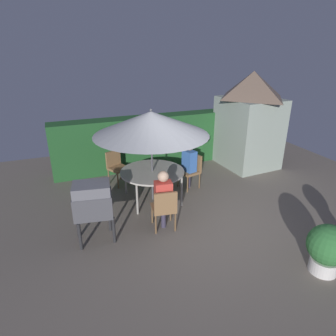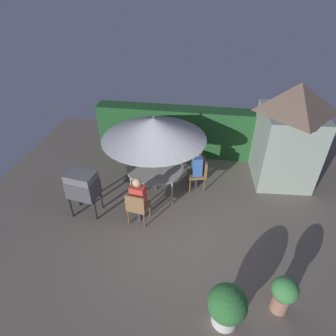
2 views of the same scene
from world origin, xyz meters
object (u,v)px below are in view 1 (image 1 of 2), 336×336
patio_table (152,173)px  bbq_grill (93,201)px  chair_toward_hedge (117,165)px  garden_shed (249,119)px  potted_plant_by_grill (328,248)px  patio_umbrella (151,123)px  chair_near_shed (164,207)px  person_in_blue (189,160)px  chair_far_side (192,168)px  person_in_red (163,193)px

patio_table → bbq_grill: (-1.53, -1.15, 0.14)m
chair_toward_hedge → garden_shed: bearing=-1.1°
potted_plant_by_grill → patio_umbrella: bearing=118.7°
garden_shed → chair_near_shed: (-3.64, -2.46, -0.93)m
chair_near_shed → chair_toward_hedge: same height
patio_umbrella → bbq_grill: patio_umbrella is taller
chair_near_shed → person_in_blue: bearing=51.1°
garden_shed → potted_plant_by_grill: 4.93m
chair_near_shed → chair_far_side: same height
patio_table → garden_shed: bearing=18.5°
patio_umbrella → chair_near_shed: (-0.18, -1.30, -1.38)m
person_in_red → chair_toward_hedge: bearing=100.1°
patio_umbrella → person_in_blue: bearing=14.3°
patio_table → chair_far_side: (1.18, 0.30, -0.19)m
patio_table → patio_umbrella: (-0.00, 0.00, 1.20)m
chair_toward_hedge → person_in_red: size_ratio=0.71×
patio_umbrella → potted_plant_by_grill: (1.86, -3.40, -1.43)m
bbq_grill → potted_plant_by_grill: bbq_grill is taller
patio_table → bbq_grill: size_ratio=1.27×
chair_near_shed → garden_shed: bearing=34.0°
garden_shed → chair_far_side: garden_shed is taller
garden_shed → patio_table: garden_shed is taller
chair_near_shed → chair_toward_hedge: 2.58m
chair_near_shed → person_in_blue: (1.28, 1.58, 0.26)m
person_in_red → patio_umbrella: bearing=82.1°
chair_toward_hedge → person_in_red: person_in_red is taller
bbq_grill → potted_plant_by_grill: (3.40, -2.25, -0.37)m
chair_near_shed → potted_plant_by_grill: (2.04, -2.10, -0.05)m
chair_near_shed → bbq_grill: bearing=173.7°
chair_toward_hedge → person_in_red: bearing=-79.9°
chair_far_side → potted_plant_by_grill: size_ratio=1.04×
patio_table → chair_far_side: chair_far_side is taller
garden_shed → person_in_red: (-3.63, -2.38, -0.66)m
patio_table → chair_far_side: size_ratio=1.69×
bbq_grill → chair_toward_hedge: 2.59m
bbq_grill → person_in_red: 1.37m
garden_shed → chair_far_side: size_ratio=3.15×
patio_table → chair_far_side: 1.23m
person_in_red → person_in_blue: 1.96m
person_in_red → bbq_grill: bearing=177.3°
potted_plant_by_grill → bbq_grill: bearing=146.5°
garden_shed → potted_plant_by_grill: (-1.60, -4.56, -0.97)m
chair_near_shed → chair_far_side: bearing=49.7°
garden_shed → bbq_grill: (-5.00, -2.31, -0.60)m
chair_toward_hedge → patio_table: bearing=-64.0°
garden_shed → chair_toward_hedge: (-4.07, 0.08, -0.93)m
patio_table → chair_near_shed: size_ratio=1.69×
garden_shed → person_in_red: bearing=-146.8°
potted_plant_by_grill → patio_table: bearing=118.7°
patio_table → chair_toward_hedge: size_ratio=1.69×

